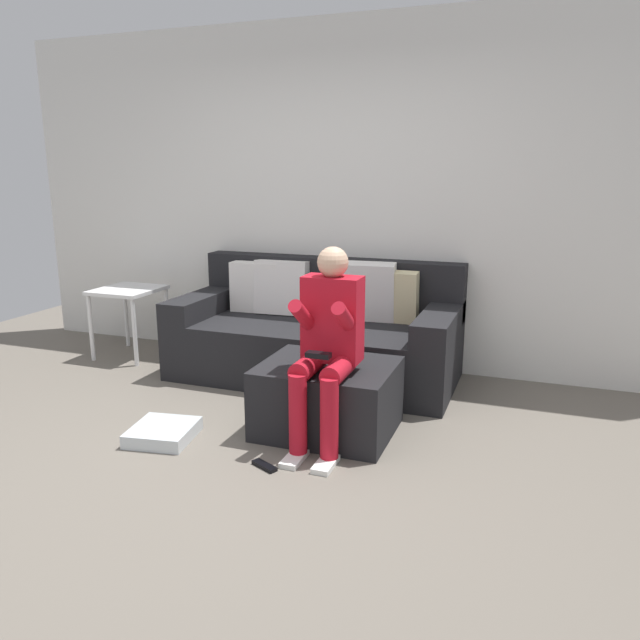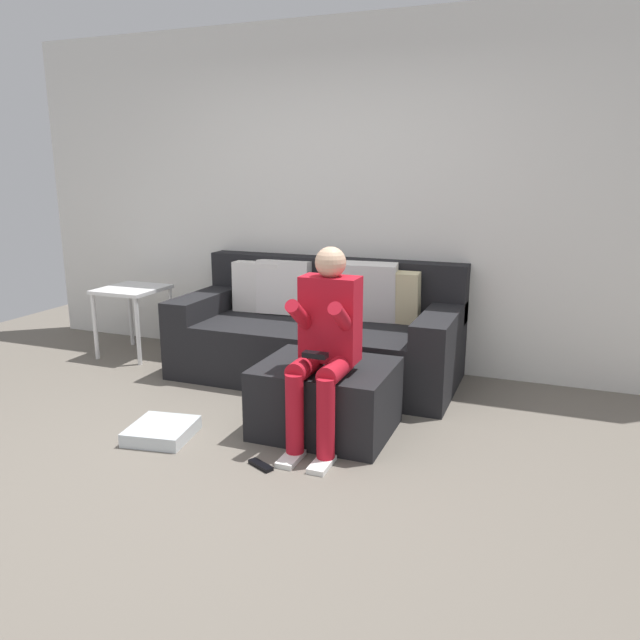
{
  "view_description": "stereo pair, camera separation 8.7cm",
  "coord_description": "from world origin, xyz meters",
  "px_view_note": "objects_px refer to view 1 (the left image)",
  "views": [
    {
      "loc": [
        1.6,
        -2.7,
        1.6
      ],
      "look_at": [
        0.19,
        1.15,
        0.59
      ],
      "focal_mm": 34.47,
      "sensor_mm": 36.0,
      "label": 1
    },
    {
      "loc": [
        1.68,
        -2.66,
        1.6
      ],
      "look_at": [
        0.19,
        1.15,
        0.59
      ],
      "focal_mm": 34.47,
      "sensor_mm": 36.0,
      "label": 2
    }
  ],
  "objects_px": {
    "couch_sectional": "(317,334)",
    "remote_near_ottoman": "(264,466)",
    "ottoman": "(328,398)",
    "side_table": "(128,299)",
    "storage_bin": "(163,432)",
    "person_seated": "(327,339)"
  },
  "relations": [
    {
      "from": "side_table",
      "to": "remote_near_ottoman",
      "type": "bearing_deg",
      "value": -37.14
    },
    {
      "from": "person_seated",
      "to": "side_table",
      "type": "height_order",
      "value": "person_seated"
    },
    {
      "from": "couch_sectional",
      "to": "person_seated",
      "type": "xyz_separation_m",
      "value": [
        0.5,
        -1.18,
        0.31
      ]
    },
    {
      "from": "remote_near_ottoman",
      "to": "storage_bin",
      "type": "bearing_deg",
      "value": -164.1
    },
    {
      "from": "person_seated",
      "to": "storage_bin",
      "type": "xyz_separation_m",
      "value": [
        -0.96,
        -0.28,
        -0.61
      ]
    },
    {
      "from": "ottoman",
      "to": "person_seated",
      "type": "distance_m",
      "value": 0.47
    },
    {
      "from": "couch_sectional",
      "to": "side_table",
      "type": "bearing_deg",
      "value": -177.57
    },
    {
      "from": "couch_sectional",
      "to": "remote_near_ottoman",
      "type": "distance_m",
      "value": 1.65
    },
    {
      "from": "couch_sectional",
      "to": "side_table",
      "type": "relative_size",
      "value": 3.62
    },
    {
      "from": "remote_near_ottoman",
      "to": "ottoman",
      "type": "bearing_deg",
      "value": 100.35
    },
    {
      "from": "remote_near_ottoman",
      "to": "couch_sectional",
      "type": "bearing_deg",
      "value": 125.76
    },
    {
      "from": "ottoman",
      "to": "storage_bin",
      "type": "bearing_deg",
      "value": -152.86
    },
    {
      "from": "side_table",
      "to": "remote_near_ottoman",
      "type": "relative_size",
      "value": 3.61
    },
    {
      "from": "side_table",
      "to": "remote_near_ottoman",
      "type": "distance_m",
      "value": 2.56
    },
    {
      "from": "couch_sectional",
      "to": "side_table",
      "type": "xyz_separation_m",
      "value": [
        -1.72,
        -0.07,
        0.17
      ]
    },
    {
      "from": "ottoman",
      "to": "remote_near_ottoman",
      "type": "distance_m",
      "value": 0.64
    },
    {
      "from": "storage_bin",
      "to": "remote_near_ottoman",
      "type": "bearing_deg",
      "value": -9.73
    },
    {
      "from": "ottoman",
      "to": "side_table",
      "type": "relative_size",
      "value": 1.35
    },
    {
      "from": "couch_sectional",
      "to": "ottoman",
      "type": "bearing_deg",
      "value": -66.02
    },
    {
      "from": "ottoman",
      "to": "side_table",
      "type": "bearing_deg",
      "value": 156.8
    },
    {
      "from": "ottoman",
      "to": "storage_bin",
      "type": "height_order",
      "value": "ottoman"
    },
    {
      "from": "side_table",
      "to": "remote_near_ottoman",
      "type": "xyz_separation_m",
      "value": [
        2.0,
        -1.52,
        -0.5
      ]
    }
  ]
}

